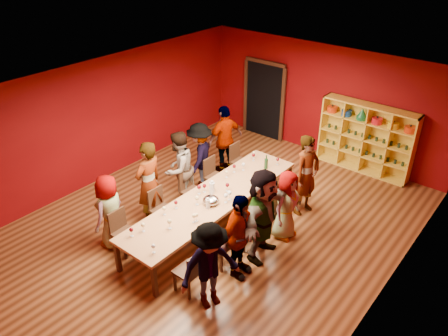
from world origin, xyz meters
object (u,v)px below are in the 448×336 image
at_px(chair_person_left_3, 213,174).
at_px(chair_person_left_4, 238,158).
at_px(person_left_0, 110,211).
at_px(chair_person_right_0, 191,270).
at_px(chair_person_right_2, 246,226).
at_px(person_right_1, 239,237).
at_px(person_right_3, 286,205).
at_px(person_left_3, 200,156).
at_px(chair_person_right_4, 294,188).
at_px(person_right_4, 306,175).
at_px(person_right_0, 210,266).
at_px(person_left_4, 225,139).
at_px(chair_person_right_1, 223,244).
at_px(spittoon_bowl, 211,200).
at_px(chair_person_left_1, 160,206).
at_px(chair_person_left_0, 122,229).
at_px(chair_person_left_2, 190,188).
at_px(person_left_1, 149,183).
at_px(tasting_table, 214,199).
at_px(wine_bottle, 266,163).
at_px(shelving_unit, 367,135).
at_px(person_left_2, 179,169).
at_px(person_right_2, 263,215).
at_px(chair_person_right_3, 269,208).

distance_m(chair_person_left_3, chair_person_left_4, 0.97).
relative_size(person_left_0, chair_person_right_0, 1.75).
bearing_deg(chair_person_right_2, person_right_1, -63.56).
bearing_deg(person_right_3, person_left_3, 81.72).
bearing_deg(chair_person_right_4, chair_person_left_3, -159.91).
bearing_deg(chair_person_right_0, person_right_4, 85.54).
relative_size(person_right_0, person_right_1, 0.96).
distance_m(person_left_4, chair_person_right_1, 3.62).
bearing_deg(chair_person_right_4, spittoon_bowl, -112.61).
bearing_deg(chair_person_left_1, chair_person_left_3, 90.00).
xyz_separation_m(chair_person_left_0, chair_person_left_4, (0.00, 3.70, 0.00)).
xyz_separation_m(chair_person_left_2, chair_person_right_4, (1.82, 1.47, 0.00)).
relative_size(person_left_4, person_right_4, 0.97).
relative_size(person_left_0, person_left_1, 0.82).
bearing_deg(person_left_3, spittoon_bowl, 23.72).
height_order(chair_person_left_4, person_right_4, person_right_4).
distance_m(tasting_table, chair_person_right_0, 1.93).
xyz_separation_m(chair_person_left_1, person_right_3, (2.22, 1.37, 0.26)).
height_order(person_left_0, person_right_3, person_left_0).
bearing_deg(chair_person_left_4, chair_person_left_1, -90.00).
distance_m(chair_person_left_2, chair_person_left_3, 0.81).
distance_m(chair_person_left_4, chair_person_right_0, 4.11).
height_order(chair_person_left_3, chair_person_right_2, same).
bearing_deg(person_left_0, chair_person_right_1, 95.60).
bearing_deg(chair_person_left_4, tasting_table, -65.53).
distance_m(chair_person_right_0, person_right_1, 1.00).
distance_m(person_left_3, person_right_1, 3.17).
distance_m(chair_person_left_0, spittoon_bowl, 1.82).
xyz_separation_m(person_left_0, person_right_1, (2.48, 0.89, 0.08)).
height_order(chair_person_left_3, person_right_0, person_right_0).
distance_m(person_right_4, spittoon_bowl, 2.20).
height_order(person_left_3, chair_person_right_0, person_left_3).
bearing_deg(chair_person_right_2, chair_person_right_0, -90.00).
distance_m(person_left_0, person_right_3, 3.47).
bearing_deg(wine_bottle, chair_person_left_0, -107.66).
distance_m(person_right_0, chair_person_right_4, 3.42).
xyz_separation_m(shelving_unit, person_right_1, (-0.14, -5.13, -0.13)).
bearing_deg(person_right_4, chair_person_left_2, 136.39).
relative_size(person_left_1, chair_person_right_1, 2.13).
xyz_separation_m(chair_person_left_1, person_left_4, (-0.42, 2.70, 0.40)).
bearing_deg(person_left_3, tasting_table, 27.19).
bearing_deg(person_left_2, chair_person_left_4, 163.10).
height_order(person_right_2, chair_person_right_3, person_right_2).
bearing_deg(chair_person_right_4, person_right_3, -68.41).
xyz_separation_m(person_left_1, chair_person_left_2, (0.27, 0.92, -0.45)).
xyz_separation_m(person_left_0, chair_person_right_0, (2.13, 0.02, -0.28)).
relative_size(person_left_1, person_left_2, 1.08).
height_order(chair_person_left_1, person_left_2, person_left_2).
bearing_deg(chair_person_right_4, person_left_1, -131.19).
bearing_deg(chair_person_right_0, chair_person_right_2, 90.00).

